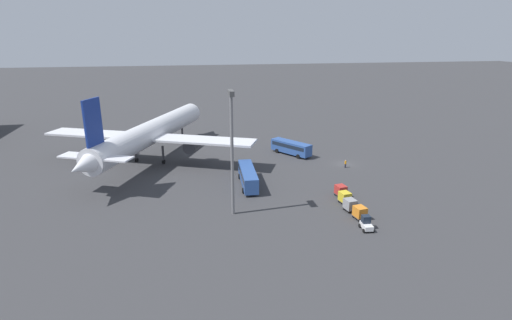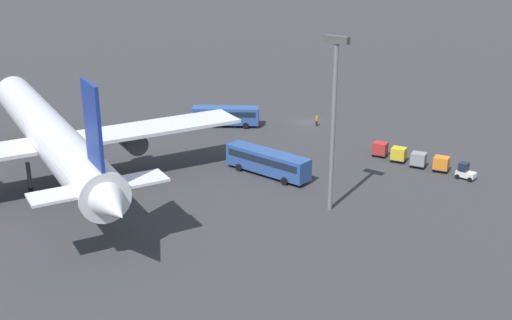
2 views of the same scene
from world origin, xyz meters
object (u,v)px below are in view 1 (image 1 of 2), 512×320
object	(u,v)px
airplane	(151,133)
shuttle_bus_near	(291,147)
shuttle_bus_far	(248,176)
cargo_cart_yellow	(345,197)
worker_person	(345,164)
cargo_cart_red	(341,190)
baggage_tug	(366,224)
cargo_cart_grey	(350,204)
cargo_cart_orange	(360,212)

from	to	relation	value
airplane	shuttle_bus_near	xyz separation A→B (m)	(-1.28, -32.33, -4.61)
shuttle_bus_far	cargo_cart_yellow	size ratio (longest dim) A/B	5.56
shuttle_bus_near	worker_person	world-z (taller)	shuttle_bus_near
shuttle_bus_far	cargo_cart_red	xyz separation A→B (m)	(-8.53, -15.34, -0.76)
shuttle_bus_far	cargo_cart_red	distance (m)	17.57
baggage_tug	cargo_cart_grey	bearing A→B (deg)	2.18
airplane	worker_person	bearing A→B (deg)	-84.03
shuttle_bus_near	baggage_tug	world-z (taller)	shuttle_bus_near
baggage_tug	cargo_cart_orange	distance (m)	3.50
cargo_cart_grey	cargo_cart_yellow	bearing A→B (deg)	-6.93
airplane	baggage_tug	distance (m)	52.66
shuttle_bus_far	baggage_tug	size ratio (longest dim) A/B	5.01
shuttle_bus_far	cargo_cart_grey	size ratio (longest dim) A/B	5.56
shuttle_bus_near	cargo_cart_red	xyz separation A→B (m)	(-26.78, -1.74, -0.71)
shuttle_bus_near	cargo_cart_red	distance (m)	26.85
airplane	shuttle_bus_far	bearing A→B (deg)	-112.66
airplane	shuttle_bus_near	size ratio (longest dim) A/B	5.11
worker_person	cargo_cart_orange	xyz separation A→B (m)	(-24.16, 7.80, 0.32)
shuttle_bus_near	worker_person	bearing A→B (deg)	-176.82
cargo_cart_grey	cargo_cart_red	size ratio (longest dim) A/B	1.00
airplane	shuttle_bus_far	distance (m)	27.44
worker_person	cargo_cart_grey	size ratio (longest dim) A/B	0.78
cargo_cart_orange	cargo_cart_yellow	xyz separation A→B (m)	(6.12, -0.06, 0.00)
baggage_tug	cargo_cart_yellow	bearing A→B (deg)	0.60
worker_person	cargo_cart_grey	distance (m)	22.61
shuttle_bus_near	cargo_cart_orange	xyz separation A→B (m)	(-35.97, -1.17, -0.71)
cargo_cart_orange	cargo_cart_red	world-z (taller)	same
airplane	cargo_cart_orange	distance (m)	50.38
airplane	worker_person	distance (m)	43.69
worker_person	baggage_tug	bearing A→B (deg)	163.20
cargo_cart_orange	worker_person	bearing A→B (deg)	-17.88
baggage_tug	cargo_cart_yellow	size ratio (longest dim) A/B	1.11
worker_person	cargo_cart_yellow	size ratio (longest dim) A/B	0.78
cargo_cart_yellow	cargo_cart_red	size ratio (longest dim) A/B	1.00
worker_person	cargo_cart_grey	bearing A→B (deg)	158.98
airplane	cargo_cart_orange	world-z (taller)	airplane
shuttle_bus_near	cargo_cart_grey	xyz separation A→B (m)	(-32.91, -0.86, -0.71)
worker_person	cargo_cart_red	world-z (taller)	cargo_cart_red
worker_person	cargo_cart_yellow	world-z (taller)	cargo_cart_yellow
shuttle_bus_near	cargo_cart_yellow	bearing A→B (deg)	148.32
cargo_cart_red	baggage_tug	bearing A→B (deg)	174.97
baggage_tug	cargo_cart_orange	world-z (taller)	baggage_tug
shuttle_bus_far	cargo_cart_orange	bearing A→B (deg)	-137.06
shuttle_bus_near	worker_person	distance (m)	14.86
shuttle_bus_far	worker_person	world-z (taller)	shuttle_bus_far
shuttle_bus_far	baggage_tug	bearing A→B (deg)	-142.96
shuttle_bus_near	baggage_tug	bearing A→B (deg)	146.87
airplane	cargo_cart_red	size ratio (longest dim) A/B	23.67
baggage_tug	cargo_cart_red	size ratio (longest dim) A/B	1.11
airplane	baggage_tug	bearing A→B (deg)	-117.45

